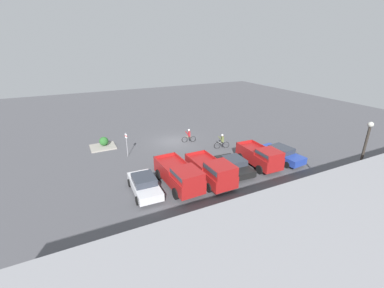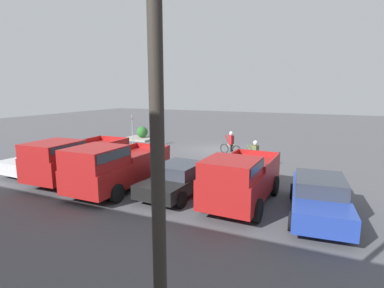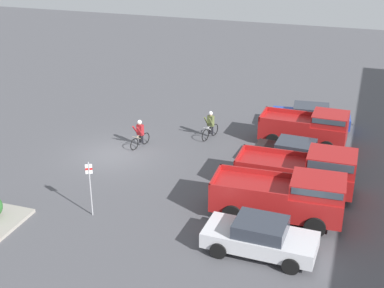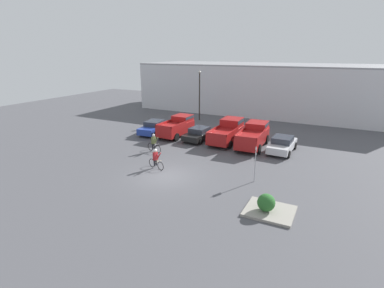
{
  "view_description": "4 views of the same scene",
  "coord_description": "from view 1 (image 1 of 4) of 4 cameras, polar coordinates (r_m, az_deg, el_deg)",
  "views": [
    {
      "loc": [
        10.94,
        26.84,
        10.97
      ],
      "look_at": [
        -0.15,
        4.51,
        1.2
      ],
      "focal_mm": 24.0,
      "sensor_mm": 36.0,
      "label": 1
    },
    {
      "loc": [
        -7.61,
        20.78,
        4.43
      ],
      "look_at": [
        -0.15,
        4.51,
        1.2
      ],
      "focal_mm": 28.0,
      "sensor_mm": 36.0,
      "label": 2
    },
    {
      "loc": [
        23.95,
        12.59,
        12.31
      ],
      "look_at": [
        -0.15,
        4.51,
        1.2
      ],
      "focal_mm": 50.0,
      "sensor_mm": 36.0,
      "label": 3
    },
    {
      "loc": [
        10.94,
        -17.28,
        8.78
      ],
      "look_at": [
        -0.15,
        4.51,
        1.2
      ],
      "focal_mm": 28.0,
      "sensor_mm": 36.0,
      "label": 4
    }
  ],
  "objects": [
    {
      "name": "curb_island",
      "position": [
        30.75,
        -19.17,
        -0.6
      ],
      "size": [
        2.72,
        2.4,
        0.15
      ],
      "primitive_type": "cube",
      "color": "gray",
      "rests_on": "ground_plane"
    },
    {
      "name": "pickup_truck_0",
      "position": [
        25.05,
        15.02,
        -2.61
      ],
      "size": [
        2.3,
        4.86,
        2.07
      ],
      "color": "maroon",
      "rests_on": "ground_plane"
    },
    {
      "name": "ground_plane",
      "position": [
        30.99,
        -3.96,
        0.61
      ],
      "size": [
        80.0,
        80.0,
        0.0
      ],
      "primitive_type": "plane",
      "color": "#4C4C51"
    },
    {
      "name": "sedan_1",
      "position": [
        23.81,
        9.34,
        -4.55
      ],
      "size": [
        2.18,
        4.44,
        1.32
      ],
      "color": "black",
      "rests_on": "ground_plane"
    },
    {
      "name": "sedan_0",
      "position": [
        27.17,
        19.15,
        -2.02
      ],
      "size": [
        2.31,
        4.86,
        1.44
      ],
      "color": "#233D9E",
      "rests_on": "ground_plane"
    },
    {
      "name": "lamppost",
      "position": [
        20.35,
        33.47,
        -3.01
      ],
      "size": [
        0.36,
        0.36,
        6.43
      ],
      "color": "#2D2823",
      "rests_on": "ground_plane"
    },
    {
      "name": "fire_lane_sign",
      "position": [
        27.05,
        -14.32,
        0.32
      ],
      "size": [
        0.16,
        0.28,
        2.58
      ],
      "color": "#9E9EA3",
      "rests_on": "ground_plane"
    },
    {
      "name": "pickup_truck_1",
      "position": [
        21.59,
        4.59,
        -5.86
      ],
      "size": [
        2.34,
        5.5,
        2.16
      ],
      "color": "maroon",
      "rests_on": "ground_plane"
    },
    {
      "name": "sedan_2",
      "position": [
        20.6,
        -10.54,
        -8.83
      ],
      "size": [
        2.13,
        4.44,
        1.44
      ],
      "color": "silver",
      "rests_on": "ground_plane"
    },
    {
      "name": "shrub",
      "position": [
        30.74,
        -19.01,
        0.58
      ],
      "size": [
        1.01,
        1.01,
        1.01
      ],
      "color": "#286028",
      "rests_on": "curb_island"
    },
    {
      "name": "cyclist_1",
      "position": [
        28.82,
        6.69,
        0.65
      ],
      "size": [
        1.71,
        0.58,
        1.69
      ],
      "color": "black",
      "rests_on": "ground_plane"
    },
    {
      "name": "pickup_truck_2",
      "position": [
        20.79,
        -2.73,
        -6.86
      ],
      "size": [
        2.45,
        5.66,
        2.13
      ],
      "color": "maroon",
      "rests_on": "ground_plane"
    },
    {
      "name": "cyclist_0",
      "position": [
        30.47,
        -0.69,
        1.92
      ],
      "size": [
        1.66,
        0.58,
        1.63
      ],
      "color": "black",
      "rests_on": "ground_plane"
    }
  ]
}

